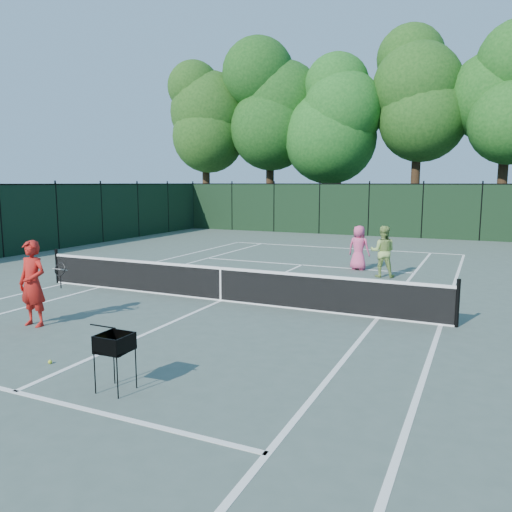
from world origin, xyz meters
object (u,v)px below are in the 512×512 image
at_px(coach, 33,283).
at_px(player_green, 383,251).
at_px(ball_hopper, 115,343).
at_px(loose_ball_midcourt, 50,362).
at_px(player_pink, 359,248).

xyz_separation_m(coach, player_green, (5.80, 8.96, -0.09)).
distance_m(ball_hopper, loose_ball_midcourt, 1.97).
relative_size(coach, player_green, 1.10).
bearing_deg(loose_ball_midcourt, player_green, 70.85).
distance_m(coach, ball_hopper, 4.42).
relative_size(ball_hopper, loose_ball_midcourt, 12.95).
relative_size(player_green, ball_hopper, 1.93).
height_order(coach, ball_hopper, coach).
bearing_deg(ball_hopper, player_pink, 80.90).
bearing_deg(player_green, loose_ball_midcourt, 62.28).
distance_m(coach, player_green, 10.68).
xyz_separation_m(coach, player_pink, (4.76, 9.99, -0.14)).
height_order(player_pink, player_green, player_green).
distance_m(player_pink, ball_hopper, 12.02).
relative_size(coach, ball_hopper, 2.13).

